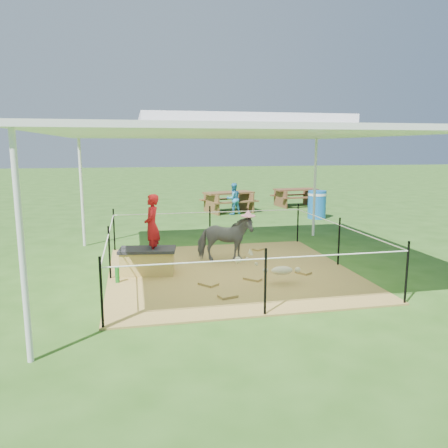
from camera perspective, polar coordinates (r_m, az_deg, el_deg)
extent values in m
plane|color=#2D5919|center=(8.50, 0.84, -6.35)|extent=(90.00, 90.00, 0.00)
cube|color=brown|center=(8.50, 0.84, -6.25)|extent=(4.60, 4.60, 0.03)
cylinder|color=silver|center=(11.07, -18.09, 3.86)|extent=(0.07, 0.07, 2.60)
cylinder|color=silver|center=(12.01, 11.77, 4.59)|extent=(0.07, 0.07, 2.60)
cylinder|color=silver|center=(5.21, -24.92, -3.09)|extent=(0.07, 0.07, 2.60)
cube|color=white|center=(8.16, 0.89, 11.74)|extent=(6.30, 6.30, 0.08)
cube|color=white|center=(8.16, 0.89, 12.79)|extent=(3.30, 3.30, 0.22)
cylinder|color=black|center=(10.39, -14.16, -0.79)|extent=(0.04, 0.04, 1.00)
cylinder|color=black|center=(10.53, -1.85, -0.34)|extent=(0.04, 0.04, 1.00)
cylinder|color=black|center=(11.14, 9.62, 0.10)|extent=(0.04, 0.04, 1.00)
cylinder|color=black|center=(8.19, -14.73, -3.70)|extent=(0.04, 0.04, 1.00)
cylinder|color=black|center=(9.13, 14.78, -2.30)|extent=(0.04, 0.04, 1.00)
cylinder|color=black|center=(6.03, -15.72, -8.71)|extent=(0.04, 0.04, 1.00)
cylinder|color=black|center=(6.28, 5.42, -7.62)|extent=(0.04, 0.04, 1.00)
cylinder|color=black|center=(7.25, 22.76, -5.95)|extent=(0.04, 0.04, 1.00)
cylinder|color=white|center=(10.48, -1.86, 1.54)|extent=(4.50, 0.02, 0.02)
cylinder|color=white|center=(6.18, 5.47, -4.53)|extent=(4.50, 0.02, 0.02)
cylinder|color=white|center=(9.06, 14.87, -0.14)|extent=(0.02, 4.50, 0.02)
cylinder|color=white|center=(8.11, -14.84, -1.30)|extent=(0.02, 4.50, 0.02)
cube|color=#A8843D|center=(8.39, -9.94, -4.96)|extent=(1.04, 0.63, 0.43)
cube|color=black|center=(8.33, -9.99, -3.34)|extent=(1.11, 0.69, 0.05)
imported|color=#A20F14|center=(8.23, -9.41, 0.48)|extent=(0.34, 0.46, 1.17)
cylinder|color=#19721F|center=(7.98, -13.77, -6.49)|extent=(0.09, 0.09, 0.27)
imported|color=#454549|center=(9.09, 0.12, -1.94)|extent=(1.20, 0.67, 0.96)
cylinder|color=pink|center=(8.99, 0.12, 1.49)|extent=(0.30, 0.30, 0.14)
cylinder|color=#1760AF|center=(15.09, 12.04, 2.49)|extent=(0.72, 0.72, 0.94)
cube|color=brown|center=(16.20, 0.62, 2.89)|extent=(2.08, 1.71, 0.76)
cube|color=#532F1C|center=(18.05, 9.33, 3.43)|extent=(1.82, 1.39, 0.72)
imported|color=#348EC3|center=(15.63, 1.23, 3.32)|extent=(0.65, 0.57, 1.13)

